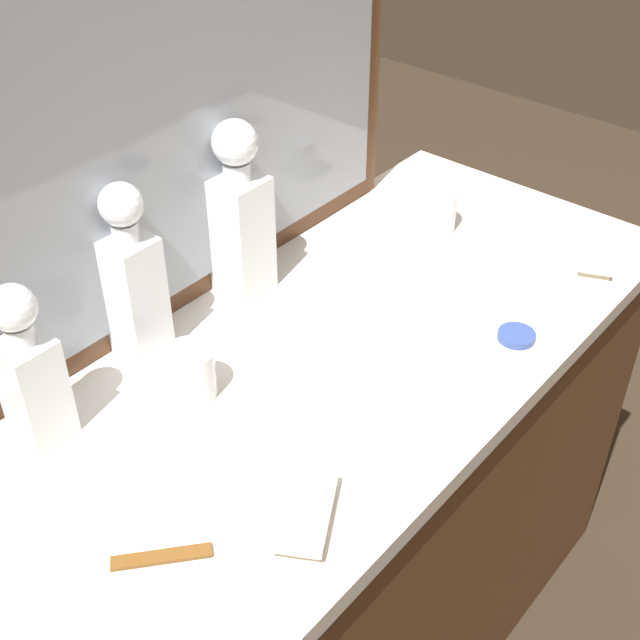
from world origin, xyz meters
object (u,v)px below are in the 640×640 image
Objects in this scene: silver_brush_left at (307,514)px; tortoiseshell_comb at (162,557)px; crystal_tumbler_left at (191,375)px; silver_brush_right at (596,255)px; crystal_decanter_front at (240,225)px; crystal_decanter_left at (32,379)px; porcelain_dish at (516,336)px; crystal_tumbler_far_right at (434,212)px; crystal_decanter_center at (134,288)px.

silver_brush_left is 1.38× the size of tortoiseshell_comb.
crystal_tumbler_left is 0.55× the size of silver_brush_right.
silver_brush_right is (0.48, -0.44, -0.12)m from crystal_decanter_front.
crystal_decanter_left reaches higher than silver_brush_left.
porcelain_dish is (0.51, -0.02, -0.01)m from silver_brush_left.
crystal_tumbler_far_right is 0.56× the size of silver_brush_left.
silver_brush_right is at bearing -42.70° from crystal_decanter_front.
silver_brush_left reaches higher than tortoiseshell_comb.
porcelain_dish is (0.43, -0.31, -0.03)m from crystal_tumbler_left.
crystal_decanter_center is at bearing 77.29° from silver_brush_left.
tortoiseshell_comb is at bearing -168.12° from crystal_tumbler_far_right.
crystal_tumbler_far_right reaches higher than silver_brush_left.
crystal_decanter_left is at bearing 146.64° from porcelain_dish.
tortoiseshell_comb is (-0.16, 0.10, -0.01)m from silver_brush_left.
crystal_decanter_center is at bearing 132.41° from porcelain_dish.
crystal_tumbler_left is at bearing -27.82° from crystal_decanter_left.
crystal_decanter_left is at bearing 106.85° from silver_brush_left.
crystal_tumbler_far_right is 0.76m from silver_brush_left.
crystal_decanter_center is (-0.23, 0.00, -0.01)m from crystal_decanter_front.
crystal_tumbler_left is (-0.64, 0.01, 0.00)m from crystal_tumbler_far_right.
silver_brush_left is at bearing -104.38° from crystal_tumbler_left.
crystal_decanter_center reaches higher than silver_brush_right.
tortoiseshell_comb is (-0.49, -0.33, -0.12)m from crystal_decanter_front.
silver_brush_left is at bearing -127.47° from crystal_decanter_front.
crystal_tumbler_far_right is 0.89m from tortoiseshell_comb.
crystal_tumbler_far_right is at bearing 55.87° from porcelain_dish.
crystal_tumbler_left reaches higher than tortoiseshell_comb.
silver_brush_right is at bearing 0.75° from porcelain_dish.
crystal_decanter_front is 0.45m from crystal_decanter_left.
crystal_tumbler_left is 0.76× the size of tortoiseshell_comb.
crystal_tumbler_left is at bearing 39.31° from tortoiseshell_comb.
crystal_decanter_left is 1.71× the size of silver_brush_right.
tortoiseshell_comb is (-0.26, -0.33, -0.12)m from crystal_decanter_center.
crystal_tumbler_far_right reaches higher than silver_brush_right.
crystal_decanter_front is 0.60m from tortoiseshell_comb.
crystal_decanter_front reaches higher than silver_brush_right.
crystal_decanter_left reaches higher than silver_brush_right.
crystal_tumbler_left is 0.79m from silver_brush_right.
silver_brush_right is at bearing -6.72° from tortoiseshell_comb.
crystal_decanter_front is 3.84× the size of crystal_tumbler_left.
crystal_tumbler_left is 0.30m from tortoiseshell_comb.
crystal_decanter_left is at bearing 82.13° from tortoiseshell_comb.
crystal_tumbler_left is at bearing 179.20° from crystal_tumbler_far_right.
crystal_decanter_left is 0.23m from crystal_tumbler_left.
tortoiseshell_comb is (-0.67, 0.12, -0.00)m from porcelain_dish.
crystal_tumbler_left reaches higher than silver_brush_right.
crystal_decanter_front reaches higher than crystal_decanter_left.
silver_brush_left is at bearing -158.33° from crystal_tumbler_far_right.
crystal_decanter_center is at bearing 80.86° from crystal_tumbler_left.
crystal_tumbler_far_right is at bearing 11.88° from tortoiseshell_comb.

